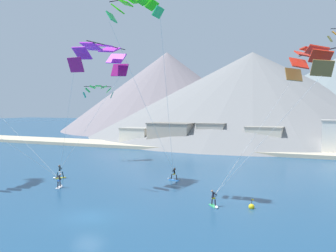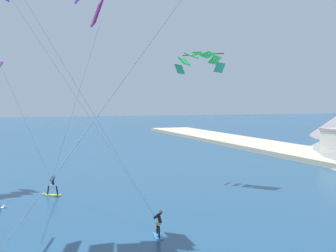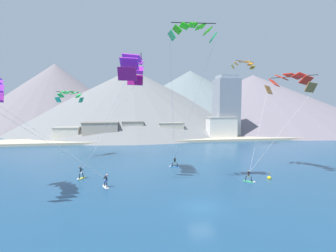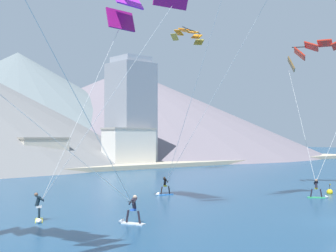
{
  "view_description": "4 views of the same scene",
  "coord_description": "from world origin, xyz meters",
  "px_view_note": "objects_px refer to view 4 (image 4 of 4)",
  "views": [
    {
      "loc": [
        18.95,
        -26.33,
        9.67
      ],
      "look_at": [
        1.6,
        13.51,
        7.23
      ],
      "focal_mm": 40.0,
      "sensor_mm": 36.0,
      "label": 1
    },
    {
      "loc": [
        26.77,
        9.14,
        8.19
      ],
      "look_at": [
        -1.33,
        18.97,
        6.5
      ],
      "focal_mm": 50.0,
      "sensor_mm": 36.0,
      "label": 2
    },
    {
      "loc": [
        -7.51,
        -24.81,
        10.24
      ],
      "look_at": [
        -0.85,
        15.7,
        7.07
      ],
      "focal_mm": 28.0,
      "sensor_mm": 36.0,
      "label": 3
    },
    {
      "loc": [
        -26.63,
        -13.93,
        5.09
      ],
      "look_at": [
        -3.23,
        12.88,
        5.98
      ],
      "focal_mm": 50.0,
      "sensor_mm": 36.0,
      "label": 4
    }
  ],
  "objects_px": {
    "parafoil_kite_distant_low_drift": "(188,34)",
    "race_marker_buoy": "(330,192)",
    "kitesurfer_near_trail": "(39,212)",
    "kitesurfer_far_left": "(130,215)",
    "kitesurfer_mid_center": "(319,192)",
    "parafoil_kite_mid_center": "(325,52)",
    "kitesurfer_near_lead": "(163,190)"
  },
  "relations": [
    {
      "from": "kitesurfer_near_lead",
      "to": "race_marker_buoy",
      "type": "distance_m",
      "value": 15.13
    },
    {
      "from": "kitesurfer_near_lead",
      "to": "kitesurfer_near_trail",
      "type": "distance_m",
      "value": 15.09
    },
    {
      "from": "parafoil_kite_mid_center",
      "to": "race_marker_buoy",
      "type": "distance_m",
      "value": 14.81
    },
    {
      "from": "kitesurfer_near_trail",
      "to": "parafoil_kite_distant_low_drift",
      "type": "height_order",
      "value": "parafoil_kite_distant_low_drift"
    },
    {
      "from": "kitesurfer_mid_center",
      "to": "kitesurfer_far_left",
      "type": "bearing_deg",
      "value": 177.23
    },
    {
      "from": "parafoil_kite_distant_low_drift",
      "to": "parafoil_kite_mid_center",
      "type": "bearing_deg",
      "value": -99.7
    },
    {
      "from": "kitesurfer_near_lead",
      "to": "kitesurfer_far_left",
      "type": "bearing_deg",
      "value": -138.42
    },
    {
      "from": "kitesurfer_mid_center",
      "to": "kitesurfer_far_left",
      "type": "relative_size",
      "value": 0.94
    },
    {
      "from": "kitesurfer_near_trail",
      "to": "kitesurfer_far_left",
      "type": "height_order",
      "value": "kitesurfer_near_trail"
    },
    {
      "from": "kitesurfer_near_lead",
      "to": "parafoil_kite_distant_low_drift",
      "type": "bearing_deg",
      "value": 41.8
    },
    {
      "from": "race_marker_buoy",
      "to": "kitesurfer_mid_center",
      "type": "bearing_deg",
      "value": -164.52
    },
    {
      "from": "kitesurfer_mid_center",
      "to": "kitesurfer_far_left",
      "type": "distance_m",
      "value": 19.11
    },
    {
      "from": "parafoil_kite_mid_center",
      "to": "race_marker_buoy",
      "type": "bearing_deg",
      "value": -146.58
    },
    {
      "from": "kitesurfer_near_trail",
      "to": "kitesurfer_mid_center",
      "type": "bearing_deg",
      "value": -12.83
    },
    {
      "from": "kitesurfer_far_left",
      "to": "parafoil_kite_mid_center",
      "type": "xyz_separation_m",
      "value": [
        27.04,
        3.05,
        13.36
      ]
    },
    {
      "from": "kitesurfer_near_lead",
      "to": "race_marker_buoy",
      "type": "xyz_separation_m",
      "value": [
        11.93,
        -9.3,
        -0.3
      ]
    },
    {
      "from": "kitesurfer_near_lead",
      "to": "race_marker_buoy",
      "type": "relative_size",
      "value": 1.75
    },
    {
      "from": "parafoil_kite_mid_center",
      "to": "race_marker_buoy",
      "type": "height_order",
      "value": "parafoil_kite_mid_center"
    },
    {
      "from": "kitesurfer_near_trail",
      "to": "kitesurfer_far_left",
      "type": "bearing_deg",
      "value": -48.76
    },
    {
      "from": "parafoil_kite_distant_low_drift",
      "to": "race_marker_buoy",
      "type": "distance_m",
      "value": 35.68
    },
    {
      "from": "parafoil_kite_distant_low_drift",
      "to": "kitesurfer_near_lead",
      "type": "bearing_deg",
      "value": -138.2
    },
    {
      "from": "parafoil_kite_mid_center",
      "to": "kitesurfer_near_trail",
      "type": "bearing_deg",
      "value": 177.72
    },
    {
      "from": "kitesurfer_near_trail",
      "to": "kitesurfer_far_left",
      "type": "xyz_separation_m",
      "value": [
        3.75,
        -4.28,
        -0.03
      ]
    },
    {
      "from": "kitesurfer_near_lead",
      "to": "kitesurfer_near_trail",
      "type": "relative_size",
      "value": 0.98
    },
    {
      "from": "kitesurfer_mid_center",
      "to": "parafoil_kite_distant_low_drift",
      "type": "xyz_separation_m",
      "value": [
        12.21,
        28.83,
        20.07
      ]
    },
    {
      "from": "parafoil_kite_mid_center",
      "to": "parafoil_kite_distant_low_drift",
      "type": "bearing_deg",
      "value": 80.3
    },
    {
      "from": "kitesurfer_near_lead",
      "to": "parafoil_kite_distant_low_drift",
      "type": "distance_m",
      "value": 34.39
    },
    {
      "from": "kitesurfer_mid_center",
      "to": "kitesurfer_near_trail",
      "type": "bearing_deg",
      "value": 167.17
    },
    {
      "from": "kitesurfer_near_trail",
      "to": "kitesurfer_mid_center",
      "type": "height_order",
      "value": "kitesurfer_near_trail"
    },
    {
      "from": "kitesurfer_far_left",
      "to": "parafoil_kite_mid_center",
      "type": "height_order",
      "value": "parafoil_kite_mid_center"
    },
    {
      "from": "parafoil_kite_distant_low_drift",
      "to": "race_marker_buoy",
      "type": "bearing_deg",
      "value": -107.64
    },
    {
      "from": "kitesurfer_near_lead",
      "to": "parafoil_kite_distant_low_drift",
      "type": "height_order",
      "value": "parafoil_kite_distant_low_drift"
    }
  ]
}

